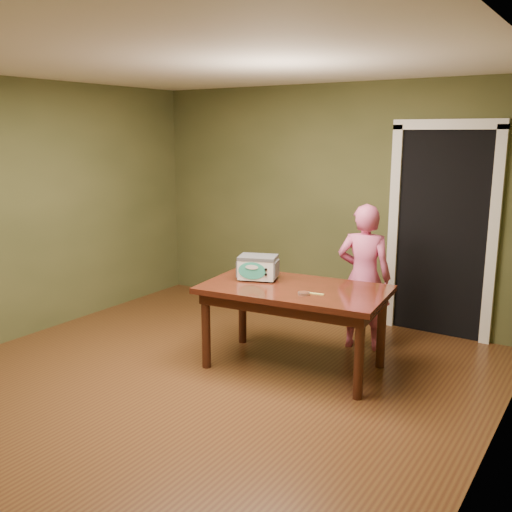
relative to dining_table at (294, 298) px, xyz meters
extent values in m
plane|color=#573619|center=(-0.49, -0.89, -0.65)|extent=(5.00, 5.00, 0.00)
cube|color=brown|center=(-0.49, 1.61, 0.65)|extent=(4.50, 0.02, 2.60)
cube|color=brown|center=(-2.74, -0.89, 0.65)|extent=(0.02, 5.00, 2.60)
cube|color=brown|center=(1.76, -0.89, 0.65)|extent=(0.02, 5.00, 2.60)
cube|color=white|center=(-0.49, -0.89, 1.95)|extent=(4.50, 5.00, 0.02)
cube|color=black|center=(0.81, 1.91, 0.40)|extent=(0.90, 0.60, 2.10)
cube|color=black|center=(0.81, 1.59, 0.40)|extent=(0.90, 0.02, 2.10)
cube|color=white|center=(0.31, 1.58, 0.40)|extent=(0.10, 0.06, 2.20)
cube|color=white|center=(1.31, 1.58, 0.40)|extent=(0.10, 0.06, 2.20)
cube|color=white|center=(0.81, 1.58, 1.50)|extent=(1.10, 0.06, 0.10)
cube|color=#37170C|center=(0.00, 0.00, 0.07)|extent=(1.70, 1.08, 0.05)
cube|color=#36170D|center=(0.00, 0.00, 0.00)|extent=(1.56, 0.95, 0.10)
cylinder|color=#36170D|center=(-0.65, -0.43, -0.30)|extent=(0.08, 0.08, 0.70)
cylinder|color=#36170D|center=(-0.74, 0.26, -0.30)|extent=(0.08, 0.08, 0.70)
cylinder|color=#36170D|center=(0.74, -0.26, -0.30)|extent=(0.08, 0.08, 0.70)
cylinder|color=#36170D|center=(0.65, 0.43, -0.30)|extent=(0.08, 0.08, 0.70)
cylinder|color=#4C4F54|center=(-0.50, -0.09, 0.11)|extent=(0.02, 0.02, 0.01)
cylinder|color=#4C4F54|center=(-0.57, 0.08, 0.11)|extent=(0.02, 0.02, 0.01)
cylinder|color=#4C4F54|center=(-0.25, 0.00, 0.11)|extent=(0.02, 0.02, 0.01)
cylinder|color=#4C4F54|center=(-0.31, 0.17, 0.11)|extent=(0.02, 0.02, 0.01)
cube|color=white|center=(-0.41, 0.04, 0.21)|extent=(0.39, 0.34, 0.19)
cube|color=#4C4F54|center=(-0.41, 0.04, 0.31)|extent=(0.40, 0.34, 0.03)
cube|color=#4C4F54|center=(-0.57, -0.02, 0.21)|extent=(0.09, 0.21, 0.15)
cube|color=#4C4F54|center=(-0.24, 0.10, 0.21)|extent=(0.09, 0.21, 0.15)
ellipsoid|color=teal|center=(-0.39, -0.08, 0.21)|extent=(0.24, 0.10, 0.16)
cylinder|color=black|center=(-0.27, -0.04, 0.23)|extent=(0.03, 0.02, 0.02)
cylinder|color=black|center=(-0.27, -0.04, 0.18)|extent=(0.02, 0.02, 0.02)
cylinder|color=silver|center=(0.19, -0.17, 0.11)|extent=(0.10, 0.10, 0.02)
cylinder|color=#51281B|center=(0.19, -0.17, 0.12)|extent=(0.09, 0.09, 0.01)
cube|color=#D4CA5C|center=(0.24, -0.11, 0.10)|extent=(0.18, 0.05, 0.01)
imported|color=#D65889|center=(0.32, 0.80, 0.06)|extent=(0.58, 0.45, 1.42)
camera|label=1|loc=(2.35, -4.22, 1.43)|focal=40.00mm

